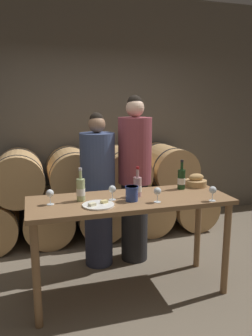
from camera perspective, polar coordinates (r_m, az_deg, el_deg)
The scene contains 16 objects.
ground_plane at distance 3.30m, azimuth 0.68°, elevation -20.67°, with size 10.00×10.00×0.00m, color #726654.
stone_wall_back at distance 4.75m, azimuth -6.49°, elevation 9.52°, with size 10.00×0.12×3.20m.
barrel_stack at distance 4.39m, azimuth -4.96°, elevation -4.53°, with size 3.26×0.83×1.17m.
tasting_table at distance 2.96m, azimuth 0.72°, elevation -7.67°, with size 1.80×0.65×0.91m.
person_left at distance 3.49m, azimuth -4.90°, elevation -3.93°, with size 0.36×0.36×1.65m.
person_right at distance 3.57m, azimuth 1.52°, elevation -1.93°, with size 0.36×0.36×1.83m.
wine_bottle_red at distance 3.25m, azimuth 9.62°, elevation -1.91°, with size 0.08×0.08×0.29m.
wine_bottle_white at distance 2.85m, azimuth -7.88°, elevation -3.75°, with size 0.08×0.08×0.29m.
wine_bottle_rose at distance 2.96m, azimuth 2.01°, elevation -3.24°, with size 0.08×0.08×0.27m.
blue_crock at distance 2.83m, azimuth 1.01°, elevation -4.36°, with size 0.12×0.12×0.13m.
bread_basket at distance 3.39m, azimuth 12.08°, elevation -2.32°, with size 0.22×0.22×0.13m.
cheese_plate at distance 2.72m, azimuth -4.84°, elevation -6.42°, with size 0.26×0.26×0.04m.
wine_glass_far_left at distance 2.79m, azimuth -13.11°, elevation -4.41°, with size 0.07×0.07×0.13m.
wine_glass_left at distance 2.85m, azimuth -2.42°, elevation -3.77°, with size 0.07×0.07×0.13m.
wine_glass_center at distance 2.80m, azimuth 5.51°, elevation -4.13°, with size 0.07×0.07×0.13m.
wine_glass_right at distance 2.92m, azimuth 14.86°, elevation -3.82°, with size 0.07×0.07×0.13m.
Camera 1 is at (-0.82, -2.67, 1.76)m, focal length 35.00 mm.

